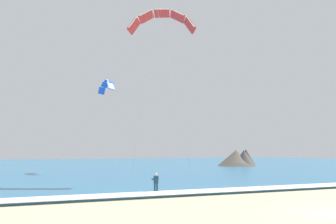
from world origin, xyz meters
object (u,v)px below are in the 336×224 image
at_px(kite_primary, 162,19).
at_px(kite_distant, 107,85).
at_px(surfboard, 156,194).
at_px(kitesurfer, 156,182).

xyz_separation_m(kite_primary, kite_distant, (-1.11, 20.22, -3.82)).
distance_m(surfboard, kite_primary, 19.24).
bearing_deg(kite_distant, kitesurfer, -94.76).
bearing_deg(kitesurfer, kite_distant, 85.24).
height_order(kitesurfer, kite_distant, kite_distant).
bearing_deg(surfboard, kite_primary, 65.00).
height_order(surfboard, kite_distant, kite_distant).
bearing_deg(surfboard, kite_distant, 85.24).
xyz_separation_m(surfboard, kitesurfer, (0.00, 0.02, 0.91)).
bearing_deg(kite_primary, kite_distant, 93.15).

